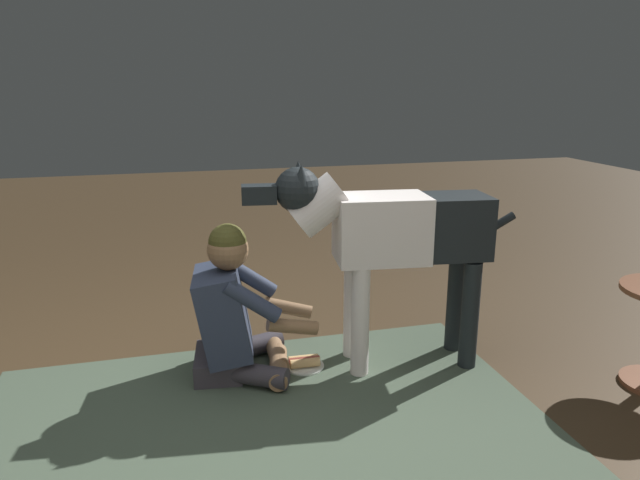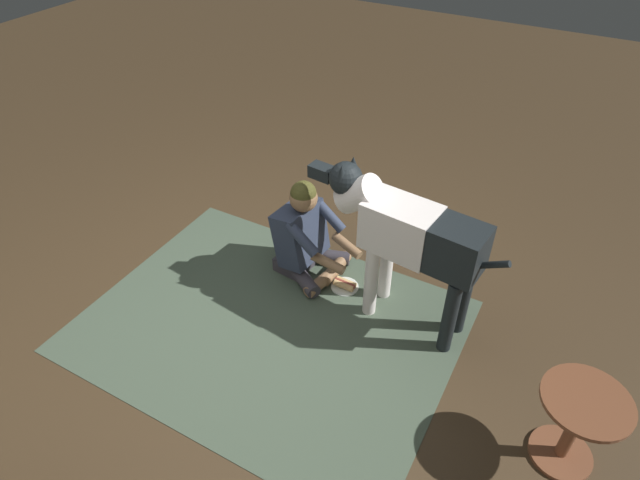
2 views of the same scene
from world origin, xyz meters
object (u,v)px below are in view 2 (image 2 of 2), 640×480
Objects in this scene: person_sitting_on_floor at (306,236)px; round_side_table at (576,423)px; large_dog at (407,235)px; hot_dog_on_plate at (345,285)px.

round_side_table is (-2.07, 0.68, -0.01)m from person_sitting_on_floor.
person_sitting_on_floor is 0.57× the size of large_dog.
large_dog reaches higher than hot_dog_on_plate.
large_dog is 2.74× the size of round_side_table.
large_dog is 6.74× the size of hot_dog_on_plate.
large_dog is at bearing 173.35° from hot_dog_on_plate.
large_dog reaches higher than person_sitting_on_floor.
large_dog is 1.44m from round_side_table.
person_sitting_on_floor is at bearing -18.34° from round_side_table.
round_side_table is (-1.24, 0.59, -0.41)m from large_dog.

